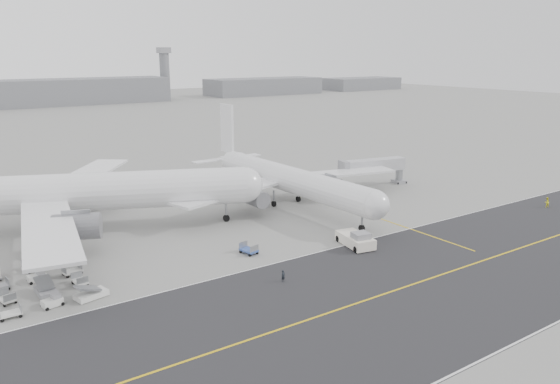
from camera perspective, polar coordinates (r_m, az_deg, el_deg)
ground at (r=76.82m, az=-3.30°, el=-7.41°), size 700.00×700.00×0.00m
taxiway at (r=66.45m, az=8.76°, el=-11.18°), size 220.00×59.00×0.03m
horizon_buildings at (r=329.27m, az=-22.86°, el=8.35°), size 520.00×28.00×28.00m
control_tower at (r=353.86m, az=-11.95°, el=12.15°), size 7.00×7.00×31.25m
airliner_a at (r=94.81m, az=-21.24°, el=-0.09°), size 60.75×59.39×22.16m
airliner_b at (r=104.12m, az=0.75°, el=1.40°), size 50.29×50.91×17.55m
pushback_tug at (r=83.51m, az=7.93°, el=-4.94°), size 4.44×9.08×2.56m
jet_bridge at (r=120.56m, az=9.74°, el=2.61°), size 16.42×6.05×6.12m
gse_cluster at (r=75.00m, az=-25.29°, el=-9.41°), size 22.96×22.32×1.85m
stray_dolly at (r=80.18m, az=-3.28°, el=-6.45°), size 2.11×2.90×1.62m
ground_crew_a at (r=70.46m, az=0.34°, el=-8.78°), size 0.60×0.42×1.56m
ground_crew_b at (r=114.82m, az=26.11°, el=-0.97°), size 1.12×0.98×1.93m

